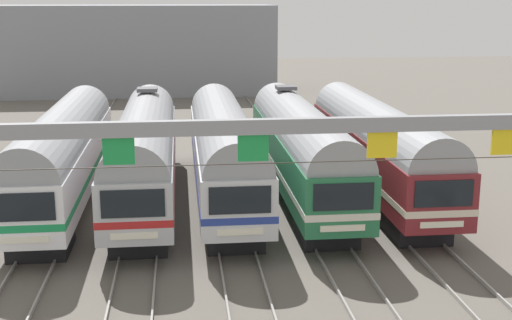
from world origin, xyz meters
The scene contains 9 objects.
ground_plane centered at (0.00, 0.00, 0.00)m, with size 160.00×160.00×0.00m, color #5B564F.
track_bed centered at (0.00, 17.00, 0.07)m, with size 16.90×70.00×0.15m.
commuter_train_white centered at (-7.70, -0.01, 2.69)m, with size 2.88×18.06×4.77m.
commuter_train_stainless centered at (-3.85, 0.00, 2.69)m, with size 2.88×18.06×5.05m.
commuter_train_silver centered at (0.00, -0.01, 2.69)m, with size 2.88×18.06×4.77m.
commuter_train_green centered at (3.85, 0.00, 2.69)m, with size 2.88×18.06×5.05m.
commuter_train_maroon centered at (7.70, -0.01, 2.69)m, with size 2.88×18.06×4.77m.
catenary_gantry centered at (0.00, -13.50, 5.22)m, with size 20.64×0.44×6.97m.
maintenance_building centered at (-6.69, 40.90, 4.54)m, with size 28.99×10.00×9.08m, color gray.
Camera 1 is at (-2.08, -32.80, 9.89)m, focal length 48.07 mm.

